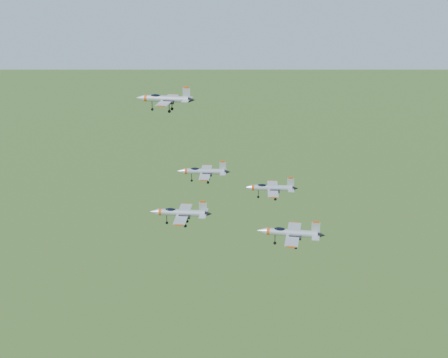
{
  "coord_description": "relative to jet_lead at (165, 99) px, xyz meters",
  "views": [
    {
      "loc": [
        -9.15,
        -119.43,
        180.44
      ],
      "look_at": [
        -1.18,
        -3.28,
        137.58
      ],
      "focal_mm": 50.0,
      "sensor_mm": 36.0,
      "label": 1
    }
  ],
  "objects": [
    {
      "name": "jet_left_low",
      "position": [
        21.64,
        -9.05,
        -17.24
      ],
      "size": [
        11.49,
        9.57,
        3.07
      ],
      "rotation": [
        0.0,
        0.0,
        -0.12
      ],
      "color": "#B1B6BE"
    },
    {
      "name": "jet_right_high",
      "position": [
        2.83,
        -29.16,
        -13.68
      ],
      "size": [
        11.1,
        9.3,
        2.97
      ],
      "rotation": [
        0.0,
        0.0,
        -0.16
      ],
      "color": "#B1B6BE"
    },
    {
      "name": "jet_right_low",
      "position": [
        24.33,
        -19.02,
        -22.99
      ],
      "size": [
        13.52,
        11.43,
        3.65
      ],
      "rotation": [
        0.0,
        0.0,
        -0.24
      ],
      "color": "#B1B6BE"
    },
    {
      "name": "jet_lead",
      "position": [
        0.0,
        0.0,
        0.0
      ],
      "size": [
        12.88,
        10.89,
        3.48
      ],
      "rotation": [
        0.0,
        0.0,
        -0.24
      ],
      "color": "#B1B6BE"
    },
    {
      "name": "jet_left_high",
      "position": [
        7.59,
        -9.92,
        -12.94
      ],
      "size": [
        11.04,
        9.18,
        2.95
      ],
      "rotation": [
        0.0,
        0.0,
        -0.12
      ],
      "color": "#B1B6BE"
    }
  ]
}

